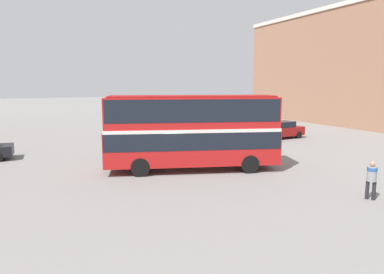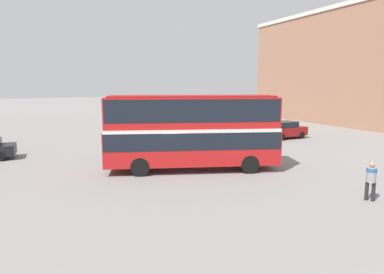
% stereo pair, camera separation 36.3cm
% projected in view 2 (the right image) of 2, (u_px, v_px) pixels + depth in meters
% --- Properties ---
extents(ground_plane, '(240.00, 240.00, 0.00)m').
position_uv_depth(ground_plane, '(178.00, 170.00, 20.57)').
color(ground_plane, gray).
extents(building_row_right, '(12.19, 34.10, 14.57)m').
position_uv_depth(building_row_right, '(375.00, 67.00, 43.15)').
color(building_row_right, '#9E7056').
rests_on(building_row_right, ground_plane).
extents(double_decker_bus, '(10.46, 5.57, 4.48)m').
position_uv_depth(double_decker_bus, '(192.00, 128.00, 20.30)').
color(double_decker_bus, red).
rests_on(double_decker_bus, ground_plane).
extents(pedestrian_foreground, '(0.60, 0.60, 1.76)m').
position_uv_depth(pedestrian_foreground, '(371.00, 177.00, 15.10)').
color(pedestrian_foreground, '#232328').
rests_on(pedestrian_foreground, ground_plane).
extents(parked_car_kerb_far, '(4.12, 2.05, 1.64)m').
position_uv_depth(parked_car_kerb_far, '(286.00, 130.00, 32.48)').
color(parked_car_kerb_far, maroon).
rests_on(parked_car_kerb_far, ground_plane).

